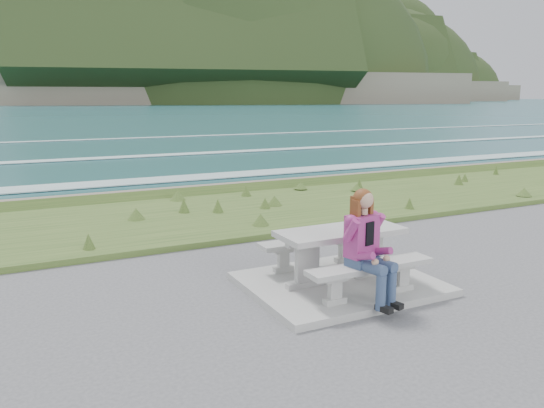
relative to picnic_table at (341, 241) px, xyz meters
name	(u,v)px	position (x,y,z in m)	size (l,w,h in m)	color
concrete_slab	(340,284)	(0.00, 0.00, -0.63)	(2.60, 2.10, 0.10)	gray
picnic_table	(341,241)	(0.00, 0.00, 0.00)	(1.80, 0.75, 0.75)	gray
bench_landward	(370,271)	(0.00, -0.70, -0.23)	(1.80, 0.35, 0.45)	gray
bench_seaward	(315,245)	(0.00, 0.70, -0.23)	(1.80, 0.35, 0.45)	gray
grass_verge	(216,217)	(0.00, 5.00, -0.68)	(160.00, 4.50, 0.22)	#2F4F1D
shore_drop	(179,196)	(0.00, 7.90, -0.68)	(160.00, 0.80, 2.20)	#6A5E50
ocean	(92,176)	(0.00, 25.09, -2.42)	(1600.00, 1600.00, 0.09)	#21575D
headland_range	(265,87)	(190.33, 398.31, 9.24)	(729.83, 363.95, 200.48)	#6A5E50
seated_woman	(371,262)	(-0.11, -0.83, -0.05)	(0.55, 0.79, 1.44)	navy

